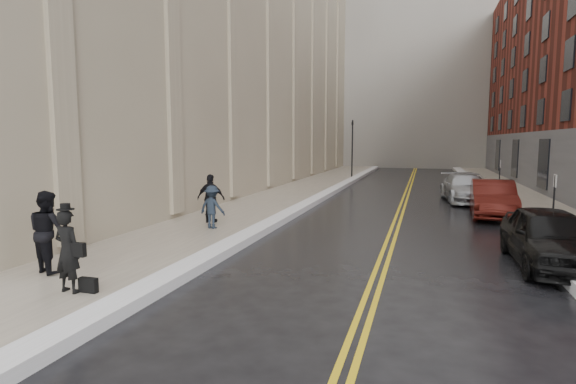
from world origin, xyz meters
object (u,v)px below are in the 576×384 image
Objects in this scene: car_black at (550,237)px; pedestrian_b at (212,207)px; car_silver_far at (470,184)px; car_maroon at (493,199)px; pedestrian_a at (48,232)px; pedestrian_c at (211,198)px; pedestrian_main at (68,251)px; car_silver_near at (465,188)px.

pedestrian_b is at bearing 170.18° from car_black.
car_maroon is at bearing -94.36° from car_silver_far.
car_black reaches higher than car_silver_far.
pedestrian_b is (1.34, 6.25, -0.22)m from pedestrian_a.
car_maroon is 2.59× the size of pedestrian_c.
pedestrian_main is (-10.49, -5.77, 0.24)m from car_black.
car_silver_far is at bearing 74.57° from car_silver_near.
pedestrian_a is at bearing -127.97° from car_silver_near.
pedestrian_main is at bearing -123.06° from car_maroon.
car_silver_far is at bearing 93.71° from car_maroon.
car_black is at bearing -179.75° from pedestrian_b.
pedestrian_b is (-10.75, 1.57, 0.14)m from car_black.
car_maroon is at bearing -87.95° from car_silver_near.
car_maroon reaches higher than car_silver_far.
car_silver_far is (0.63, 4.01, -0.11)m from car_silver_near.
car_maroon is 9.07m from car_silver_far.
pedestrian_b is (-10.44, -6.72, 0.13)m from car_maroon.
pedestrian_c is (-11.02, -5.66, 0.29)m from car_maroon.
car_black is 0.99× the size of car_silver_far.
car_black is 11.98m from pedestrian_main.
pedestrian_b reaches higher than car_silver_far.
pedestrian_a reaches higher than pedestrian_main.
car_black is at bearing -91.95° from car_silver_near.
pedestrian_a is 7.35m from pedestrian_c.
pedestrian_a is at bearing -29.36° from pedestrian_main.
pedestrian_main reaches higher than car_black.
car_maroon is 12.42m from pedestrian_b.
pedestrian_main is (-10.18, -14.06, 0.23)m from car_maroon.
pedestrian_main reaches higher than car_silver_far.
car_silver_near is 2.95× the size of pedestrian_main.
car_black is 13.39m from car_silver_near.
car_silver_far is 2.47× the size of pedestrian_c.
car_silver_near is at bearing -120.83° from pedestrian_b.
car_silver_far is 25.22m from pedestrian_main.
pedestrian_a reaches higher than car_maroon.
pedestrian_c is at bearing -79.23° from pedestrian_main.
car_maroon is at bearing -157.74° from pedestrian_c.
car_black is at bearing 162.00° from pedestrian_c.
pedestrian_c is at bearing -52.71° from pedestrian_b.
car_silver_far is 2.34× the size of pedestrian_a.
pedestrian_b is (-0.26, 7.34, -0.10)m from pedestrian_main.
car_silver_near is at bearing -138.66° from pedestrian_c.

